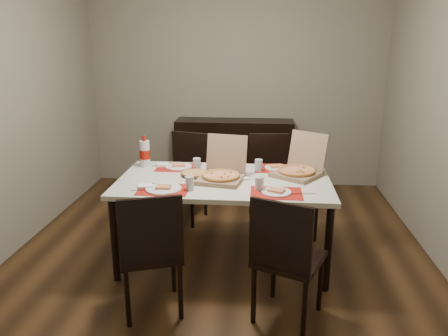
{
  "coord_description": "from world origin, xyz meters",
  "views": [
    {
      "loc": [
        0.36,
        -3.72,
        1.9
      ],
      "look_at": [
        0.04,
        -0.2,
        0.85
      ],
      "focal_mm": 35.0,
      "sensor_mm": 36.0,
      "label": 1
    }
  ],
  "objects_px": {
    "pizza_box_center": "(222,173)",
    "soda_bottle": "(145,154)",
    "chair_far_left": "(186,172)",
    "dip_bowl": "(231,171)",
    "dining_table": "(224,187)",
    "chair_near_left": "(151,249)",
    "chair_near_right": "(286,255)",
    "sideboard": "(234,154)",
    "chair_far_right": "(269,174)"
  },
  "relations": [
    {
      "from": "pizza_box_center",
      "to": "soda_bottle",
      "type": "xyz_separation_m",
      "value": [
        -0.75,
        0.34,
        0.07
      ]
    },
    {
      "from": "sideboard",
      "to": "chair_far_right",
      "type": "bearing_deg",
      "value": -67.16
    },
    {
      "from": "chair_near_left",
      "to": "dining_table",
      "type": "bearing_deg",
      "value": 63.54
    },
    {
      "from": "chair_near_left",
      "to": "pizza_box_center",
      "type": "xyz_separation_m",
      "value": [
        0.41,
        0.84,
        0.3
      ]
    },
    {
      "from": "soda_bottle",
      "to": "chair_far_right",
      "type": "bearing_deg",
      "value": 27.93
    },
    {
      "from": "chair_far_left",
      "to": "chair_far_right",
      "type": "xyz_separation_m",
      "value": [
        0.89,
        0.01,
        0.0
      ]
    },
    {
      "from": "dining_table",
      "to": "dip_bowl",
      "type": "distance_m",
      "value": 0.21
    },
    {
      "from": "sideboard",
      "to": "chair_near_right",
      "type": "xyz_separation_m",
      "value": [
        0.53,
        -2.85,
        0.06
      ]
    },
    {
      "from": "chair_far_right",
      "to": "dip_bowl",
      "type": "bearing_deg",
      "value": -114.87
    },
    {
      "from": "chair_far_left",
      "to": "chair_far_right",
      "type": "bearing_deg",
      "value": 0.59
    },
    {
      "from": "sideboard",
      "to": "chair_far_right",
      "type": "relative_size",
      "value": 1.61
    },
    {
      "from": "dining_table",
      "to": "soda_bottle",
      "type": "relative_size",
      "value": 6.16
    },
    {
      "from": "chair_near_left",
      "to": "soda_bottle",
      "type": "height_order",
      "value": "soda_bottle"
    },
    {
      "from": "dip_bowl",
      "to": "chair_near_left",
      "type": "bearing_deg",
      "value": -114.34
    },
    {
      "from": "sideboard",
      "to": "chair_near_left",
      "type": "xyz_separation_m",
      "value": [
        -0.39,
        -2.84,
        0.06
      ]
    },
    {
      "from": "chair_far_left",
      "to": "chair_far_right",
      "type": "height_order",
      "value": "same"
    },
    {
      "from": "chair_far_left",
      "to": "pizza_box_center",
      "type": "distance_m",
      "value": 1.1
    },
    {
      "from": "sideboard",
      "to": "chair_far_right",
      "type": "distance_m",
      "value": 1.13
    },
    {
      "from": "chair_near_right",
      "to": "pizza_box_center",
      "type": "relative_size",
      "value": 2.04
    },
    {
      "from": "dining_table",
      "to": "chair_far_left",
      "type": "height_order",
      "value": "chair_far_left"
    },
    {
      "from": "dining_table",
      "to": "soda_bottle",
      "type": "bearing_deg",
      "value": 157.23
    },
    {
      "from": "soda_bottle",
      "to": "chair_far_left",
      "type": "bearing_deg",
      "value": 65.76
    },
    {
      "from": "dining_table",
      "to": "chair_near_right",
      "type": "bearing_deg",
      "value": -60.52
    },
    {
      "from": "dining_table",
      "to": "pizza_box_center",
      "type": "height_order",
      "value": "pizza_box_center"
    },
    {
      "from": "dining_table",
      "to": "chair_far_left",
      "type": "xyz_separation_m",
      "value": [
        -0.5,
        0.93,
        -0.17
      ]
    },
    {
      "from": "chair_near_left",
      "to": "chair_near_right",
      "type": "bearing_deg",
      "value": -0.65
    },
    {
      "from": "chair_near_left",
      "to": "chair_far_right",
      "type": "relative_size",
      "value": 1.0
    },
    {
      "from": "dining_table",
      "to": "chair_near_right",
      "type": "distance_m",
      "value": 1.02
    },
    {
      "from": "sideboard",
      "to": "dip_bowl",
      "type": "bearing_deg",
      "value": -87.15
    },
    {
      "from": "chair_near_right",
      "to": "chair_far_right",
      "type": "relative_size",
      "value": 1.0
    },
    {
      "from": "chair_near_right",
      "to": "pizza_box_center",
      "type": "distance_m",
      "value": 1.03
    },
    {
      "from": "pizza_box_center",
      "to": "soda_bottle",
      "type": "relative_size",
      "value": 1.56
    },
    {
      "from": "pizza_box_center",
      "to": "dip_bowl",
      "type": "bearing_deg",
      "value": 73.38
    },
    {
      "from": "pizza_box_center",
      "to": "dip_bowl",
      "type": "distance_m",
      "value": 0.22
    },
    {
      "from": "sideboard",
      "to": "soda_bottle",
      "type": "bearing_deg",
      "value": -113.72
    },
    {
      "from": "chair_near_right",
      "to": "sideboard",
      "type": "bearing_deg",
      "value": 100.63
    },
    {
      "from": "sideboard",
      "to": "chair_far_right",
      "type": "xyz_separation_m",
      "value": [
        0.44,
        -1.04,
        0.06
      ]
    },
    {
      "from": "sideboard",
      "to": "chair_near_right",
      "type": "distance_m",
      "value": 2.9
    },
    {
      "from": "chair_near_right",
      "to": "dip_bowl",
      "type": "distance_m",
      "value": 1.18
    },
    {
      "from": "chair_far_right",
      "to": "soda_bottle",
      "type": "relative_size",
      "value": 3.18
    },
    {
      "from": "chair_near_right",
      "to": "chair_far_left",
      "type": "distance_m",
      "value": 2.05
    },
    {
      "from": "chair_near_right",
      "to": "dip_bowl",
      "type": "xyz_separation_m",
      "value": [
        -0.45,
        1.06,
        0.26
      ]
    },
    {
      "from": "chair_far_left",
      "to": "dip_bowl",
      "type": "relative_size",
      "value": 6.9
    },
    {
      "from": "pizza_box_center",
      "to": "chair_near_left",
      "type": "bearing_deg",
      "value": -116.13
    },
    {
      "from": "dining_table",
      "to": "chair_near_right",
      "type": "xyz_separation_m",
      "value": [
        0.49,
        -0.87,
        -0.17
      ]
    },
    {
      "from": "pizza_box_center",
      "to": "dip_bowl",
      "type": "relative_size",
      "value": 3.38
    },
    {
      "from": "dip_bowl",
      "to": "soda_bottle",
      "type": "relative_size",
      "value": 0.46
    },
    {
      "from": "sideboard",
      "to": "chair_far_left",
      "type": "bearing_deg",
      "value": -113.41
    },
    {
      "from": "dining_table",
      "to": "chair_near_left",
      "type": "relative_size",
      "value": 1.94
    },
    {
      "from": "pizza_box_center",
      "to": "chair_far_left",
      "type": "bearing_deg",
      "value": 116.82
    }
  ]
}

